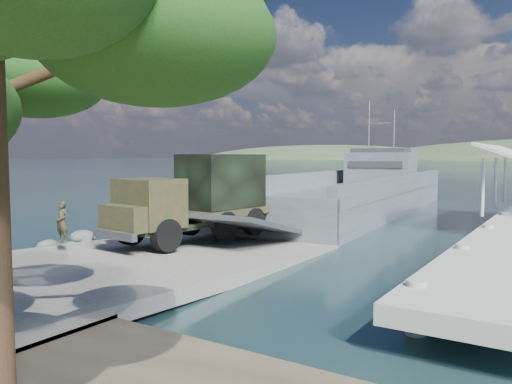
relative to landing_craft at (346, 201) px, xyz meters
name	(u,v)px	position (x,y,z in m)	size (l,w,h in m)	color
ground	(147,266)	(0.80, -22.84, -0.88)	(1400.00, 1400.00, 0.00)	#18353B
boat_ramp	(128,264)	(0.80, -23.84, -0.63)	(10.00, 18.00, 0.50)	slate
shoreline_rocks	(62,249)	(-5.40, -22.34, -0.88)	(3.20, 5.60, 0.90)	#5D5E5B
landing_craft	(346,201)	(0.00, 0.00, 0.00)	(11.44, 36.81, 10.79)	#4E585C
military_truck	(199,197)	(0.27, -18.78, 1.65)	(3.70, 9.05, 4.08)	black
soldier	(62,232)	(-2.37, -24.50, 0.50)	(0.64, 0.42, 1.76)	#22331C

